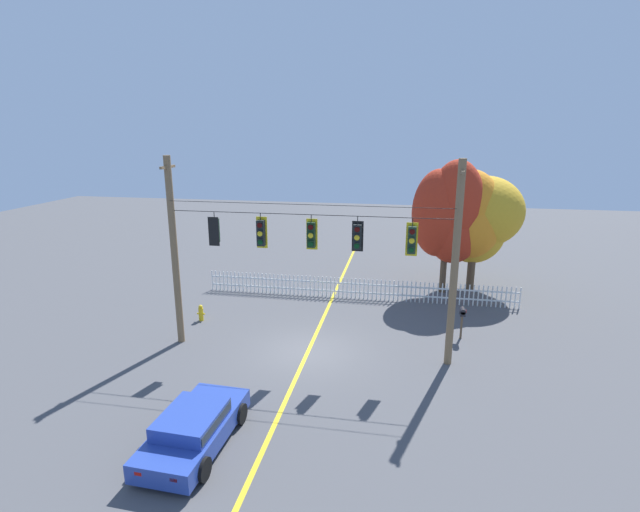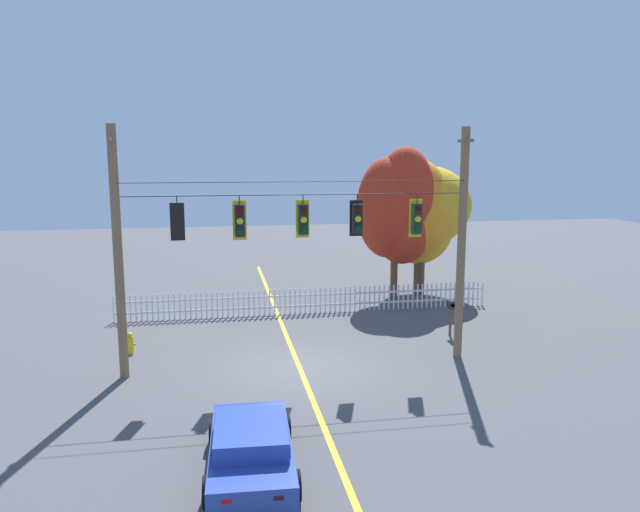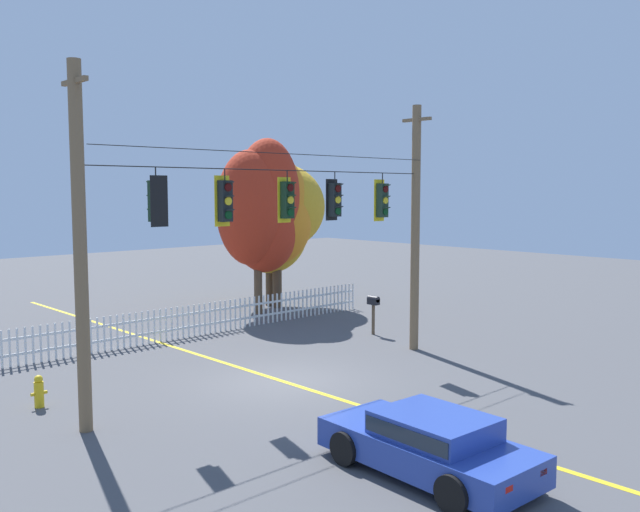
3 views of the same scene
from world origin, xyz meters
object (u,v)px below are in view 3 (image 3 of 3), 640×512
Objects in this scene: autumn_maple_near_fence at (260,210)px; parked_car at (430,442)px; traffic_signal_southbound_primary at (335,200)px; fire_hydrant at (39,392)px; traffic_signal_westbound_side at (156,201)px; roadside_mailbox at (373,303)px; autumn_oak_far_east at (271,216)px; traffic_signal_northbound_primary at (287,200)px; autumn_maple_mid at (273,210)px; traffic_signal_northbound_secondary at (382,200)px; traffic_signal_eastbound_side at (225,201)px.

parked_car is (-7.88, -14.90, -3.73)m from autumn_maple_near_fence.
traffic_signal_southbound_primary reaches higher than parked_car.
traffic_signal_westbound_side is at bearing -50.27° from fire_hydrant.
roadside_mailbox is (0.34, -6.03, -3.20)m from autumn_maple_near_fence.
autumn_maple_near_fence is 9.36× the size of fire_hydrant.
autumn_oak_far_east is (1.65, 1.31, -0.33)m from autumn_maple_near_fence.
fire_hydrant is at bearing -150.47° from autumn_oak_far_east.
fire_hydrant is (-5.80, 2.29, -4.50)m from traffic_signal_northbound_primary.
autumn_oak_far_east reaches higher than traffic_signal_northbound_primary.
traffic_signal_southbound_primary is 8.65m from parked_car.
roadside_mailbox is (-0.96, -6.75, -3.17)m from autumn_maple_mid.
traffic_signal_northbound_primary is at bearing -127.15° from autumn_oak_far_east.
traffic_signal_northbound_secondary is at bearing 47.51° from parked_car.
traffic_signal_westbound_side and traffic_signal_eastbound_side have the same top height.
autumn_maple_near_fence is 5.23× the size of roadside_mailbox.
traffic_signal_eastbound_side is 1.01× the size of roadside_mailbox.
traffic_signal_westbound_side is 0.18× the size of autumn_maple_near_fence.
traffic_signal_northbound_secondary is 9.70m from parked_car.
traffic_signal_westbound_side is at bearing -179.72° from traffic_signal_northbound_primary.
autumn_oak_far_east reaches higher than traffic_signal_westbound_side.
autumn_maple_mid is 18.49m from parked_car.
traffic_signal_eastbound_side is at bearing 179.99° from traffic_signal_southbound_primary.
traffic_signal_westbound_side is 12.84m from autumn_maple_near_fence.
traffic_signal_northbound_primary is at bearing -127.49° from autumn_maple_mid.
traffic_signal_westbound_side is at bearing -179.81° from traffic_signal_southbound_primary.
roadside_mailbox is at bearing 29.30° from traffic_signal_southbound_primary.
autumn_maple_near_fence is (7.75, 8.46, -0.54)m from traffic_signal_eastbound_side.
traffic_signal_southbound_primary is 0.98× the size of roadside_mailbox.
traffic_signal_westbound_side is 0.32× the size of parked_car.
traffic_signal_westbound_side is 0.92× the size of traffic_signal_northbound_secondary.
autumn_maple_mid reaches higher than roadside_mailbox.
parked_car is at bearing -132.49° from traffic_signal_northbound_secondary.
roadside_mailbox is (4.33, 2.43, -3.74)m from traffic_signal_southbound_primary.
autumn_oak_far_east is 4.56× the size of roadside_mailbox.
traffic_signal_northbound_secondary reaches higher than roadside_mailbox.
traffic_signal_eastbound_side is at bearing -180.00° from traffic_signal_northbound_secondary.
autumn_oak_far_east is (11.28, 9.78, -0.88)m from traffic_signal_westbound_side.
traffic_signal_southbound_primary is at bearing -119.93° from autumn_maple_mid.
traffic_signal_southbound_primary is at bearing -179.98° from traffic_signal_northbound_secondary.
parked_car reaches higher than fire_hydrant.
autumn_maple_near_fence is 6.83m from roadside_mailbox.
traffic_signal_northbound_secondary is 8.70m from autumn_maple_near_fence.
traffic_signal_westbound_side is at bearing -139.06° from autumn_oak_far_east.
traffic_signal_westbound_side is at bearing -179.85° from traffic_signal_northbound_secondary.
traffic_signal_westbound_side and traffic_signal_northbound_secondary have the same top height.
autumn_maple_mid is 0.74m from autumn_oak_far_east.
traffic_signal_westbound_side is 14.29m from autumn_maple_mid.
traffic_signal_northbound_secondary is (7.65, 0.02, -0.06)m from traffic_signal_westbound_side.
traffic_signal_westbound_side reaches higher than fire_hydrant.
traffic_signal_northbound_primary is at bearing 71.68° from parked_car.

